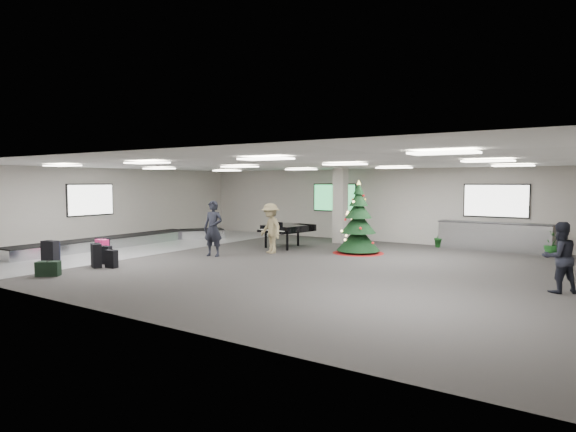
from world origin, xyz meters
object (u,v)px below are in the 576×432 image
Objects in this scene: baggage_carousel at (128,241)px; potted_plant_right at (551,243)px; traveler_a at (213,228)px; traveler_bench at (559,257)px; pink_suitcase at (102,250)px; service_counter at (493,236)px; potted_plant_left at (440,237)px; christmas_tree at (358,228)px; grand_piano at (286,229)px; traveler_b at (271,228)px.

potted_plant_right is at bearing 23.74° from baggage_carousel.
traveler_bench is (10.65, 0.25, -0.14)m from traveler_a.
potted_plant_right reaches higher than pink_suitcase.
service_counter is (12.84, 6.73, 0.33)m from baggage_carousel.
potted_plant_left is (-4.63, 6.49, -0.42)m from traveler_bench.
traveler_a is at bearing -139.19° from service_counter.
baggage_carousel is at bearing -156.26° from potted_plant_right.
christmas_tree is 6.83m from potted_plant_right.
traveler_a is (-3.96, -3.49, 0.06)m from christmas_tree.
traveler_a is at bearing -97.94° from grand_piano.
traveler_b reaches higher than grand_piano.
pink_suitcase is 0.36× the size of grand_piano.
christmas_tree is 1.47× the size of traveler_b.
baggage_carousel is at bearing -159.36° from christmas_tree.
baggage_carousel is 5.28× the size of traveler_b.
potted_plant_right reaches higher than potted_plant_left.
traveler_bench is 7.99m from potted_plant_left.
grand_piano is at bearing 62.74° from traveler_a.
service_counter is 2.20× the size of traveler_b.
potted_plant_right is (6.01, 3.20, -0.47)m from christmas_tree.
service_counter is 4.83× the size of potted_plant_left.
potted_plant_left is at bearing -175.20° from service_counter.
traveler_bench is (9.73, -3.04, 0.08)m from grand_piano.
grand_piano is 2.44× the size of potted_plant_left.
service_counter reaches higher than potted_plant_left.
christmas_tree is at bearing 51.68° from pink_suitcase.
pink_suitcase is 3.74m from traveler_a.
potted_plant_left is at bearing 70.63° from traveler_b.
pink_suitcase is at bearing -142.82° from potted_plant_right.
grand_piano is at bearing 68.24° from pink_suitcase.
baggage_carousel is 10.70× the size of potted_plant_right.
traveler_bench reaches higher than potted_plant_right.
traveler_b reaches higher than potted_plant_left.
service_counter is 10.58m from traveler_a.
christmas_tree is 3.23m from traveler_b.
traveler_bench is 6.49m from potted_plant_right.
potted_plant_left is at bearing 31.16° from baggage_carousel.
traveler_a is 9.06m from potted_plant_left.
baggage_carousel is 2.40× the size of service_counter.
baggage_carousel is at bearing 166.31° from traveler_a.
baggage_carousel is at bearing -141.97° from traveler_b.
traveler_a is (-0.92, -3.29, 0.22)m from grand_piano.
baggage_carousel is 3.60× the size of christmas_tree.
christmas_tree is 2.98× the size of potted_plant_right.
traveler_b is at bearing -150.21° from potted_plant_right.
baggage_carousel is 11.58× the size of potted_plant_left.
traveler_bench reaches higher than baggage_carousel.
service_counter is at bearing 173.63° from potted_plant_right.
potted_plant_left is (5.10, 3.45, -0.34)m from grand_piano.
potted_plant_right is (-0.68, 6.44, -0.39)m from traveler_bench.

